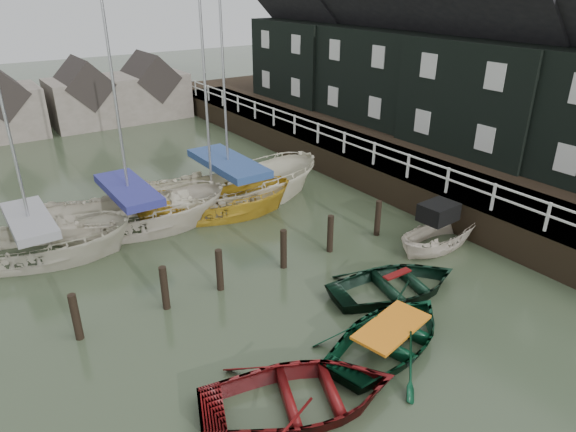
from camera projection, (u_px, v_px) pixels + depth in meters
ground at (308, 324)px, 14.56m from camera, size 120.00×120.00×0.00m
pier at (340, 153)px, 26.62m from camera, size 3.04×32.00×2.70m
land_strip at (413, 148)px, 29.76m from camera, size 14.00×38.00×1.50m
quay_houses at (443, 48)px, 26.38m from camera, size 6.52×28.14×10.01m
mooring_pilings at (222, 275)px, 16.02m from camera, size 13.72×0.22×1.80m
far_sheds at (82, 97)px, 33.65m from camera, size 14.00×4.08×4.39m
rowboat_red at (301, 407)px, 11.71m from camera, size 5.45×4.70×0.95m
rowboat_green at (390, 347)px, 13.65m from camera, size 4.87×3.93×0.89m
rowboat_dkgreen at (395, 293)px, 15.98m from camera, size 4.89×3.98×0.89m
motorboat at (438, 242)px, 18.84m from camera, size 3.99×1.71×2.34m
sailboat_a at (38, 257)px, 17.93m from camera, size 6.89×4.68×10.22m
sailboat_b at (133, 227)px, 20.09m from camera, size 7.71×4.87×10.95m
sailboat_c at (214, 214)px, 21.33m from camera, size 6.85×4.65×10.07m
sailboat_d at (230, 203)px, 22.31m from camera, size 8.61×4.20×11.75m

